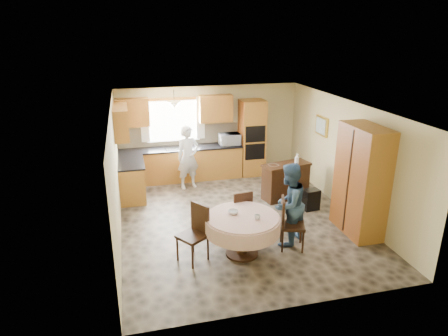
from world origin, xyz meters
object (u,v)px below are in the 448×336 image
Objects in this scene: dining_table at (242,225)px; person_sink at (188,157)px; chair_right at (288,221)px; cupboard at (361,181)px; chair_left at (196,230)px; oven_tower at (252,138)px; chair_back at (241,211)px; person_dining at (288,205)px; sideboard at (285,182)px.

person_sink reaches higher than dining_table.
chair_right reaches higher than dining_table.
chair_right is at bearing -170.76° from cupboard.
cupboard is 3.43m from chair_left.
oven_tower reaches higher than person_sink.
cupboard is at bearing 59.17° from chair_left.
chair_back is (-1.28, -3.35, -0.53)m from oven_tower.
chair_right is at bearing 36.00° from person_dining.
cupboard reaches higher than dining_table.
chair_right is at bearing -97.85° from oven_tower.
chair_left is at bearing 106.68° from chair_right.
oven_tower is 4.35m from dining_table.
chair_left reaches higher than chair_right.
sideboard is 2.21m from person_dining.
sideboard is at bearing -2.94° from chair_right.
chair_right is (1.76, -0.04, -0.02)m from chair_left.
oven_tower is at bearing -118.44° from chair_back.
person_dining reaches higher than chair_left.
person_dining reaches higher than sideboard.
sideboard is 2.20m from cupboard.
person_sink is at bearing 132.87° from cupboard.
person_sink is at bearing -162.79° from oven_tower.
sideboard is 2.84m from dining_table.
chair_left is 3.45m from person_sink.
oven_tower is at bearing 70.21° from dining_table.
cupboard reaches higher than chair_left.
chair_back is (1.03, 0.65, -0.05)m from chair_left.
dining_table is at bearing 109.84° from chair_right.
person_dining is at bearing -124.16° from sideboard.
chair_left is 1.22m from chair_back.
cupboard is at bearing -61.46° from person_sink.
sideboard is at bearing -81.18° from oven_tower.
sideboard is 2.56m from person_sink.
oven_tower is at bearing 85.92° from sideboard.
oven_tower is 4.65m from chair_left.
person_sink reaches higher than chair_right.
chair_right is (0.91, 0.03, -0.05)m from dining_table.
person_sink is (-0.61, 2.76, 0.29)m from chair_back.
chair_left is 0.63× the size of person_sink.
cupboard is at bearing 162.12° from chair_back.
chair_left reaches higher than dining_table.
dining_table is at bearing -173.42° from cupboard.
chair_left reaches higher than sideboard.
cupboard is 1.74m from chair_right.
chair_right is 0.61× the size of person_sink.
sideboard is at bearing 51.74° from dining_table.
sideboard is 3.38m from chair_left.
dining_table is 1.31× the size of chair_left.
person_dining is at bearing -97.37° from oven_tower.
dining_table is 1.42× the size of chair_back.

